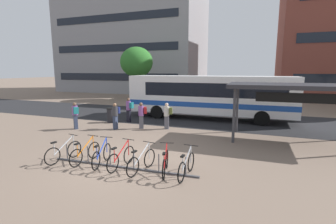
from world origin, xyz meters
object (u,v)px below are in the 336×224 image
at_px(city_bus, 208,95).
at_px(commuter_red_pack_0, 142,114).
at_px(parked_bicycle_red_3, 121,158).
at_px(trash_bin, 111,115).
at_px(street_tree_1, 137,62).
at_px(parked_bicycle_silver_0, 64,152).
at_px(parked_bicycle_red_5, 165,163).
at_px(commuter_teal_pack_3, 75,114).
at_px(transit_shelter, 293,88).
at_px(parked_bicycle_blue_2, 102,155).
at_px(parked_bicycle_silver_6, 186,166).
at_px(parked_bicycle_orange_1, 85,153).
at_px(commuter_olive_pack_2, 167,114).
at_px(commuter_teal_pack_1, 129,108).
at_px(commuter_navy_pack_4, 115,114).
at_px(parked_bicycle_silver_4, 142,162).

bearing_deg(city_bus, commuter_red_pack_0, 54.29).
bearing_deg(commuter_red_pack_0, parked_bicycle_red_3, 80.26).
xyz_separation_m(trash_bin, street_tree_1, (-4.46, 12.63, 4.05)).
relative_size(parked_bicycle_silver_0, street_tree_1, 0.27).
bearing_deg(commuter_red_pack_0, parked_bicycle_red_5, 94.07).
xyz_separation_m(parked_bicycle_silver_0, commuter_teal_pack_3, (-3.34, 4.59, 0.58)).
height_order(transit_shelter, street_tree_1, street_tree_1).
relative_size(parked_bicycle_blue_2, parked_bicycle_silver_6, 0.99).
height_order(parked_bicycle_orange_1, parked_bicycle_blue_2, same).
xyz_separation_m(parked_bicycle_orange_1, trash_bin, (-3.36, 6.89, 0.13)).
relative_size(parked_bicycle_silver_6, commuter_olive_pack_2, 1.05).
height_order(parked_bicycle_blue_2, commuter_teal_pack_1, commuter_teal_pack_1).
relative_size(parked_bicycle_red_5, commuter_navy_pack_4, 1.02).
distance_m(parked_bicycle_red_5, street_tree_1, 22.78).
relative_size(parked_bicycle_silver_0, parked_bicycle_blue_2, 1.00).
bearing_deg(commuter_teal_pack_1, commuter_red_pack_0, 144.34).
bearing_deg(parked_bicycle_silver_6, parked_bicycle_silver_4, 97.89).
bearing_deg(commuter_navy_pack_4, commuter_teal_pack_1, -167.25).
distance_m(parked_bicycle_silver_4, commuter_red_pack_0, 6.72).
bearing_deg(city_bus, parked_bicycle_silver_6, 96.69).
bearing_deg(street_tree_1, commuter_navy_pack_4, -67.51).
bearing_deg(parked_bicycle_red_5, parked_bicycle_orange_1, 77.11).
distance_m(parked_bicycle_blue_2, trash_bin, 8.03).
xyz_separation_m(transit_shelter, trash_bin, (-11.23, 0.85, -2.23)).
relative_size(parked_bicycle_silver_0, commuter_red_pack_0, 1.03).
relative_size(parked_bicycle_orange_1, parked_bicycle_blue_2, 1.01).
relative_size(city_bus, commuter_teal_pack_1, 7.10).
distance_m(city_bus, commuter_navy_pack_4, 7.14).
xyz_separation_m(parked_bicycle_silver_4, trash_bin, (-5.86, 6.94, 0.13)).
bearing_deg(transit_shelter, parked_bicycle_silver_6, -123.36).
bearing_deg(parked_bicycle_silver_0, commuter_teal_pack_3, 46.10).
distance_m(city_bus, parked_bicycle_blue_2, 10.85).
distance_m(commuter_teal_pack_1, commuter_olive_pack_2, 3.43).
height_order(city_bus, parked_bicycle_blue_2, city_bus).
height_order(city_bus, commuter_red_pack_0, city_bus).
xyz_separation_m(transit_shelter, street_tree_1, (-15.70, 13.48, 1.81)).
bearing_deg(street_tree_1, commuter_olive_pack_2, -55.85).
xyz_separation_m(parked_bicycle_orange_1, commuter_navy_pack_4, (-1.93, 5.27, 0.56)).
bearing_deg(parked_bicycle_silver_0, street_tree_1, 29.39).
distance_m(parked_bicycle_red_5, commuter_red_pack_0, 7.00).
relative_size(commuter_teal_pack_3, commuter_navy_pack_4, 1.02).
height_order(commuter_teal_pack_3, street_tree_1, street_tree_1).
bearing_deg(parked_bicycle_silver_0, parked_bicycle_red_3, -75.53).
distance_m(transit_shelter, street_tree_1, 20.77).
relative_size(parked_bicycle_orange_1, transit_shelter, 0.28).
bearing_deg(parked_bicycle_silver_4, commuter_navy_pack_4, 49.23).
relative_size(parked_bicycle_blue_2, parked_bicycle_silver_4, 1.00).
height_order(commuter_olive_pack_2, commuter_navy_pack_4, commuter_navy_pack_4).
relative_size(parked_bicycle_silver_6, commuter_teal_pack_1, 1.01).
height_order(parked_bicycle_red_5, commuter_teal_pack_1, commuter_teal_pack_1).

